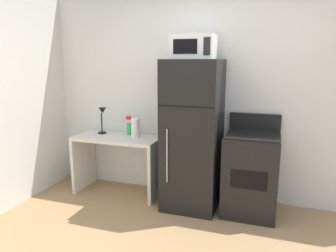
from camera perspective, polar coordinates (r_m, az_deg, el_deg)
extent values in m
cube|color=silver|center=(3.91, 8.47, 5.75)|extent=(5.00, 0.10, 2.60)
cube|color=silver|center=(4.07, -9.11, -2.18)|extent=(1.10, 0.53, 0.04)
cube|color=silver|center=(4.44, -15.08, -6.30)|extent=(0.04, 0.53, 0.71)
cube|color=silver|center=(3.97, -2.05, -8.07)|extent=(0.04, 0.53, 0.71)
cylinder|color=black|center=(4.28, -11.89, -1.21)|extent=(0.11, 0.11, 0.02)
cylinder|color=black|center=(4.25, -11.97, 0.62)|extent=(0.02, 0.02, 0.26)
cone|color=black|center=(4.19, -11.85, 2.79)|extent=(0.10, 0.10, 0.08)
cylinder|color=green|center=(4.13, -7.06, -0.50)|extent=(0.06, 0.06, 0.16)
cylinder|color=white|center=(4.11, -7.09, 0.90)|extent=(0.02, 0.02, 0.04)
cube|color=red|center=(4.09, -7.17, 1.48)|extent=(0.06, 0.03, 0.04)
cylinder|color=white|center=(3.97, -5.96, -0.37)|extent=(0.11, 0.11, 0.24)
cube|color=black|center=(3.63, 4.53, -1.67)|extent=(0.62, 0.65, 1.72)
cube|color=black|center=(3.25, 3.20, 3.55)|extent=(0.61, 0.00, 0.01)
cylinder|color=gray|center=(3.41, -0.18, -5.50)|extent=(0.02, 0.02, 0.60)
cube|color=silver|center=(3.52, 4.72, 14.14)|extent=(0.46, 0.34, 0.26)
cube|color=black|center=(3.36, 3.12, 14.27)|extent=(0.26, 0.01, 0.15)
cube|color=black|center=(3.31, 7.08, 14.24)|extent=(0.07, 0.01, 0.18)
cube|color=black|center=(3.68, 14.81, -8.52)|extent=(0.58, 0.60, 0.90)
cube|color=black|center=(3.55, 15.19, -1.53)|extent=(0.56, 0.58, 0.02)
cube|color=black|center=(3.80, 15.56, 0.86)|extent=(0.58, 0.04, 0.18)
cube|color=black|center=(3.38, 14.46, -9.53)|extent=(0.37, 0.01, 0.20)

